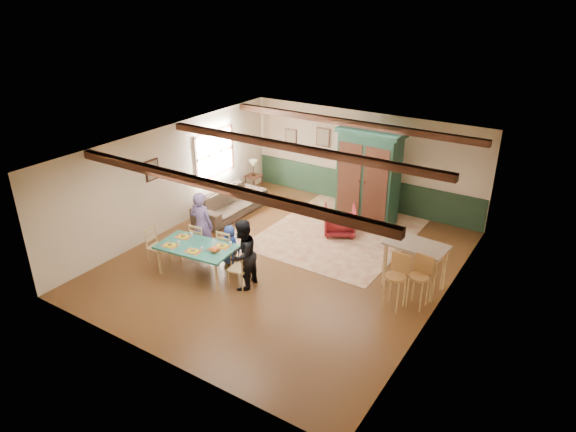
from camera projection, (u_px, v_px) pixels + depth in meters
The scene contains 35 objects.
floor at pixel (287, 261), 11.86m from camera, with size 8.00×8.00×0.00m, color #4B2A15.
wall_back at pixel (364, 159), 14.36m from camera, with size 7.00×0.02×2.70m, color beige.
wall_left at pixel (171, 178), 13.01m from camera, with size 0.02×8.00×2.70m, color beige.
wall_right at pixel (444, 248), 9.59m from camera, with size 0.02×8.00×2.70m, color beige.
ceiling at pixel (286, 149), 10.74m from camera, with size 7.00×8.00×0.02m, color white.
wainscot_back at pixel (361, 190), 14.72m from camera, with size 6.95×0.03×0.90m, color #1C3422.
ceiling_beam_front at pixel (216, 186), 9.01m from camera, with size 6.95×0.16×0.16m, color black.
ceiling_beam_mid at pixel (296, 148), 11.08m from camera, with size 6.95×0.16×0.16m, color black.
ceiling_beam_back at pixel (350, 123), 13.07m from camera, with size 6.95×0.16×0.16m, color black.
window_left at pixel (215, 153), 14.22m from camera, with size 0.06×1.60×1.30m, color white, non-canonical shape.
picture_left_wall at pixel (152, 170), 12.37m from camera, with size 0.04×0.42×0.52m, color #9C9071, non-canonical shape.
picture_back_a at pixel (323, 137), 14.79m from camera, with size 0.45×0.04×0.55m, color #9C9071, non-canonical shape.
picture_back_b at pixel (291, 137), 15.39m from camera, with size 0.38×0.04×0.48m, color #9C9071, non-canonical shape.
dining_table at pixel (197, 260), 11.20m from camera, with size 1.67×0.93×0.70m, color #226D5D, non-canonical shape.
dining_chair_far_left at pixel (201, 240), 11.86m from camera, with size 0.39×0.41×0.88m, color tan, non-canonical shape.
dining_chair_far_right at pixel (228, 247), 11.55m from camera, with size 0.39×0.41×0.88m, color tan, non-canonical shape.
dining_chair_end_left at pixel (158, 246), 11.59m from camera, with size 0.39×0.41×0.88m, color tan, non-canonical shape.
dining_chair_end_right at pixel (239, 268), 10.73m from camera, with size 0.39×0.41×0.88m, color tan, non-canonical shape.
person_man at pixel (202, 225), 11.77m from camera, with size 0.59×0.38×1.60m, color #745D9F.
person_woman at pixel (242, 255), 10.55m from camera, with size 0.75×0.58×1.53m, color black.
person_child at pixel (230, 245), 11.60m from camera, with size 0.46×0.30×0.93m, color #2844A0.
cat at pixel (213, 250), 10.74m from camera, with size 0.33×0.13×0.17m, color #D96026, non-canonical shape.
place_setting_near_left at pixel (170, 243), 11.05m from camera, with size 0.37×0.28×0.11m, color gold, non-canonical shape.
place_setting_near_center at pixel (193, 249), 10.80m from camera, with size 0.37×0.28×0.11m, color gold, non-canonical shape.
place_setting_far_left at pixel (183, 235), 11.43m from camera, with size 0.37×0.28×0.11m, color gold, non-canonical shape.
place_setting_far_right at pixel (222, 244), 11.01m from camera, with size 0.37×0.28×0.11m, color gold, non-canonical shape.
area_rug at pixel (339, 233), 13.16m from camera, with size 3.41×4.05×0.01m, color beige.
armoire at pixel (368, 176), 13.44m from camera, with size 1.76×0.70×2.48m, color #132F23.
armchair at pixel (340, 221), 13.02m from camera, with size 0.77×0.79×0.72m, color #55111A.
sofa at pixel (230, 203), 14.12m from camera, with size 2.32×0.91×0.68m, color #3C3026.
end_table at pixel (254, 183), 15.68m from camera, with size 0.43×0.43×0.53m, color black, non-canonical shape.
table_lamp at pixel (253, 168), 15.47m from camera, with size 0.27×0.27×0.48m, color beige, non-canonical shape.
counter_table at pixel (414, 266), 10.65m from camera, with size 1.23×0.72×1.03m, color #BAA890, non-canonical shape.
bar_stool_left at pixel (395, 283), 9.95m from camera, with size 0.40×0.44×1.14m, color #AF7D44, non-canonical shape.
bar_stool_right at pixel (418, 283), 10.00m from camera, with size 0.38×0.42×1.09m, color #AF7D44, non-canonical shape.
Camera 1 is at (5.60, -8.70, 5.89)m, focal length 32.00 mm.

